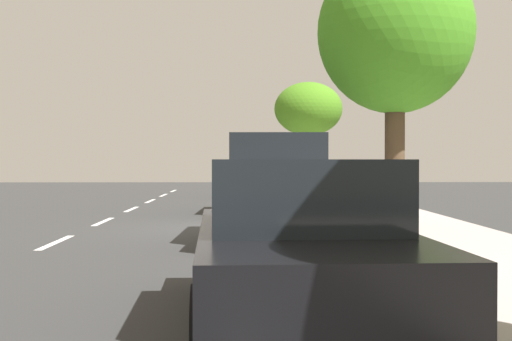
% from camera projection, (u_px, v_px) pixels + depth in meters
% --- Properties ---
extents(ground, '(64.38, 64.38, 0.00)m').
position_uv_depth(ground, '(234.00, 230.00, 14.60)').
color(ground, '#333333').
extents(sidewalk, '(3.20, 40.24, 0.17)m').
position_uv_depth(sidewalk, '(393.00, 226.00, 14.67)').
color(sidewalk, '#B5A9A4').
rests_on(sidewalk, ground).
extents(curb_edge, '(0.16, 40.24, 0.17)m').
position_uv_depth(curb_edge, '(317.00, 226.00, 14.64)').
color(curb_edge, gray).
rests_on(curb_edge, ground).
extents(lane_stripe_centre, '(0.14, 40.00, 0.01)m').
position_uv_depth(lane_stripe_centre, '(83.00, 230.00, 14.42)').
color(lane_stripe_centre, white).
rests_on(lane_stripe_centre, ground).
extents(lane_stripe_bike_edge, '(0.12, 40.24, 0.01)m').
position_uv_depth(lane_stripe_bike_edge, '(250.00, 230.00, 14.61)').
color(lane_stripe_bike_edge, white).
rests_on(lane_stripe_bike_edge, ground).
extents(parked_sedan_black_nearest, '(1.98, 4.47, 1.52)m').
position_uv_depth(parked_sedan_black_nearest, '(298.00, 245.00, 6.01)').
color(parked_sedan_black_nearest, black).
rests_on(parked_sedan_black_nearest, ground).
extents(parked_suv_grey_second, '(2.08, 4.76, 1.99)m').
position_uv_depth(parked_suv_grey_second, '(277.00, 186.00, 12.81)').
color(parked_suv_grey_second, slate).
rests_on(parked_suv_grey_second, ground).
extents(parked_suv_green_mid, '(2.10, 4.77, 1.99)m').
position_uv_depth(parked_suv_green_mid, '(265.00, 177.00, 19.28)').
color(parked_suv_green_mid, '#1E512D').
rests_on(parked_suv_green_mid, ground).
extents(parked_sedan_white_far, '(2.04, 4.50, 1.52)m').
position_uv_depth(parked_sedan_white_far, '(257.00, 179.00, 27.40)').
color(parked_sedan_white_far, white).
rests_on(parked_sedan_white_far, ground).
extents(bicycle_at_curb, '(1.71, 0.46, 0.72)m').
position_uv_depth(bicycle_at_curb, '(296.00, 213.00, 14.62)').
color(bicycle_at_curb, black).
rests_on(bicycle_at_curb, ground).
extents(cyclist_with_backpack, '(0.46, 0.61, 1.61)m').
position_uv_depth(cyclist_with_backpack, '(308.00, 186.00, 14.16)').
color(cyclist_with_backpack, '#C6B284').
rests_on(cyclist_with_backpack, ground).
extents(street_tree_mid_block, '(2.94, 2.94, 5.34)m').
position_uv_depth(street_tree_mid_block, '(395.00, 34.00, 12.67)').
color(street_tree_mid_block, '#503C28').
rests_on(street_tree_mid_block, sidewalk).
extents(street_tree_far_end, '(2.99, 2.99, 4.79)m').
position_uv_depth(street_tree_far_end, '(308.00, 110.00, 29.39)').
color(street_tree_far_end, brown).
rests_on(street_tree_far_end, sidewalk).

